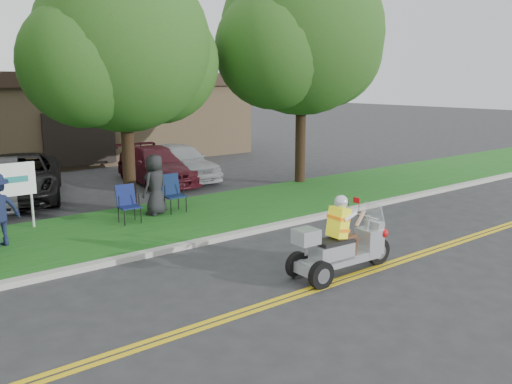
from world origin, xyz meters
TOP-DOWN VIEW (x-y plane):
  - ground at (0.00, 0.00)m, footprint 120.00×120.00m
  - centerline_near at (0.00, -0.58)m, footprint 60.00×0.10m
  - centerline_far at (0.00, -0.42)m, footprint 60.00×0.10m
  - curb at (0.00, 3.05)m, footprint 60.00×0.25m
  - grass_verge at (0.00, 5.20)m, footprint 60.00×4.00m
  - commercial_building at (2.00, 18.98)m, footprint 18.00×8.20m
  - tree_mid at (0.55, 7.23)m, footprint 5.88×4.80m
  - tree_right at (7.06, 7.03)m, footprint 6.86×5.60m
  - business_sign at (-2.90, 6.60)m, footprint 1.25×0.06m
  - trike_scooter at (1.30, -0.27)m, footprint 2.42×0.83m
  - lawn_chair_a at (-0.34, 5.59)m, footprint 0.54×0.55m
  - lawn_chair_b at (1.15, 5.90)m, footprint 0.56×0.58m
  - spectator_chair_b at (0.61, 5.85)m, footprint 0.94×0.78m
  - parked_car_mid at (-1.60, 10.57)m, footprint 3.87×5.54m
  - parked_car_right at (3.09, 10.41)m, footprint 2.25×4.64m
  - parked_car_far_right at (4.00, 10.38)m, footprint 1.82×4.20m

SIDE VIEW (x-z plane):
  - ground at x=0.00m, z-range 0.00..0.00m
  - centerline_near at x=0.00m, z-range 0.00..0.01m
  - centerline_far at x=0.00m, z-range 0.00..0.01m
  - grass_verge at x=0.00m, z-range 0.01..0.11m
  - curb at x=0.00m, z-range 0.00..0.12m
  - trike_scooter at x=1.30m, z-range -0.24..1.35m
  - lawn_chair_a at x=-0.34m, z-range 0.17..1.13m
  - parked_car_right at x=3.09m, z-range 0.00..1.30m
  - lawn_chair_b at x=1.15m, z-range 0.17..1.21m
  - parked_car_mid at x=-1.60m, z-range 0.00..1.41m
  - parked_car_far_right at x=4.00m, z-range 0.00..1.41m
  - spectator_chair_b at x=0.61m, z-range 0.10..1.75m
  - business_sign at x=-2.90m, z-range 0.38..2.13m
  - commercial_building at x=2.00m, z-range 0.01..4.01m
  - tree_mid at x=0.55m, z-range 0.91..7.96m
  - tree_right at x=7.06m, z-range 0.99..9.06m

